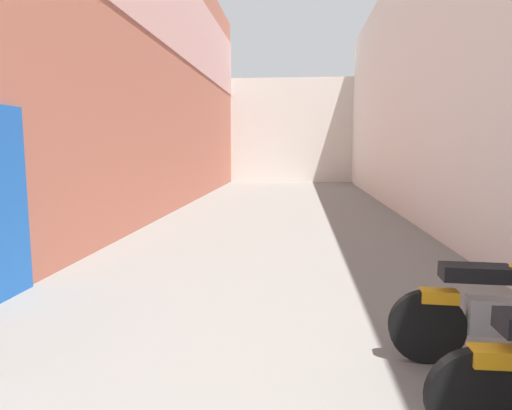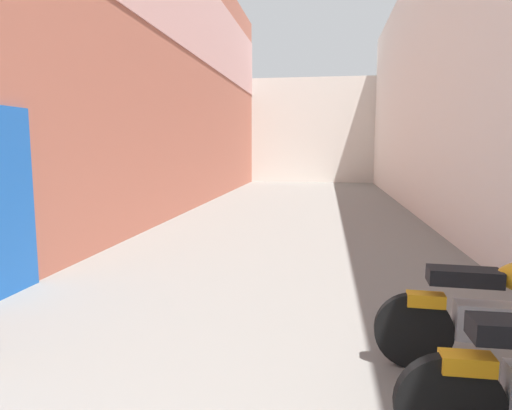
{
  "view_description": "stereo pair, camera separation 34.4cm",
  "coord_description": "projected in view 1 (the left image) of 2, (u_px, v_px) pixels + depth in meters",
  "views": [
    {
      "loc": [
        0.35,
        0.98,
        1.73
      ],
      "look_at": [
        -0.17,
        6.61,
        1.0
      ],
      "focal_mm": 31.63,
      "sensor_mm": 36.0,
      "label": 1
    },
    {
      "loc": [
        0.69,
        1.02,
        1.73
      ],
      "look_at": [
        -0.17,
        6.61,
        1.0
      ],
      "focal_mm": 31.63,
      "sensor_mm": 36.0,
      "label": 2
    }
  ],
  "objects": [
    {
      "name": "ground_plane",
      "position": [
        279.0,
        236.0,
        8.85
      ],
      "size": [
        39.38,
        39.38,
        0.0
      ],
      "primitive_type": "plane",
      "color": "slate"
    },
    {
      "name": "building_left",
      "position": [
        149.0,
        56.0,
        10.58
      ],
      "size": [
        0.45,
        23.38,
        7.61
      ],
      "color": "#B76651",
      "rests_on": "ground"
    },
    {
      "name": "building_right",
      "position": [
        425.0,
        75.0,
        10.11
      ],
      "size": [
        0.45,
        23.38,
        6.66
      ],
      "color": "silver",
      "rests_on": "ground"
    },
    {
      "name": "building_far_end",
      "position": [
        291.0,
        131.0,
        23.03
      ],
      "size": [
        8.95,
        2.0,
        5.07
      ],
      "primitive_type": "cube",
      "color": "beige",
      "rests_on": "ground"
    }
  ]
}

